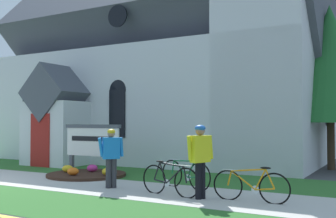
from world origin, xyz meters
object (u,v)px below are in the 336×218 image
Objects in this scene: church_sign at (92,142)px; cyclist_in_green_jersey at (200,155)px; bicycle_silver at (251,186)px; bicycle_orange at (186,174)px; bicycle_red at (170,180)px; roadside_conifer at (330,64)px; cyclist_in_red_jersey at (111,154)px.

church_sign is 5.29m from cyclist_in_green_jersey.
bicycle_orange reaches higher than bicycle_silver.
roadside_conifer reaches higher than bicycle_red.
church_sign is at bearing 167.56° from bicycle_orange.
cyclist_in_green_jersey is 0.28× the size of roadside_conifer.
bicycle_silver is 2.28m from bicycle_orange.
roadside_conifer reaches higher than bicycle_orange.
bicycle_red reaches higher than bicycle_orange.
roadside_conifer is at bearing 84.53° from bicycle_silver.
cyclist_in_red_jersey reaches higher than bicycle_red.
church_sign is 4.56m from bicycle_red.
church_sign is at bearing 163.61° from bicycle_silver.
cyclist_in_red_jersey is (-1.90, 0.18, 0.54)m from bicycle_red.
roadside_conifer is (6.71, 5.59, 2.84)m from church_sign.
cyclist_in_red_jersey reaches higher than bicycle_silver.
cyclist_in_green_jersey is (4.88, -2.03, -0.11)m from church_sign.
church_sign reaches higher than bicycle_silver.
church_sign is 1.28× the size of bicycle_silver.
bicycle_red is 1.05m from cyclist_in_green_jersey.
bicycle_silver is 0.29× the size of roadside_conifer.
bicycle_silver is 1.03× the size of cyclist_in_green_jersey.
cyclist_in_red_jersey is at bearing -121.74° from roadside_conifer.
cyclist_in_green_jersey reaches higher than cyclist_in_red_jersey.
cyclist_in_green_jersey is 8.36m from roadside_conifer.
roadside_conifer is (2.66, 7.56, 3.57)m from bicycle_red.
bicycle_silver is at bearing 0.37° from cyclist_in_red_jersey.
bicycle_orange is 1.12m from bicycle_red.
church_sign is 1.32× the size of cyclist_in_green_jersey.
bicycle_red is 0.28× the size of roadside_conifer.
roadside_conifer is (4.56, 7.38, 3.03)m from cyclist_in_red_jersey.
church_sign is at bearing -140.21° from roadside_conifer.
roadside_conifer is at bearing 58.26° from cyclist_in_red_jersey.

